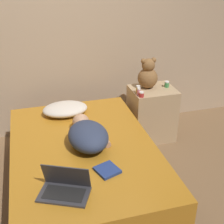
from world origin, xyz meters
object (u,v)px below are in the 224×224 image
Objects in this scene: bottle_green at (167,84)px; laptop at (65,187)px; person_lying at (88,134)px; book at (107,170)px; teddy_bear at (148,75)px; bottle_red at (141,94)px; bottle_pink at (139,92)px; pillow at (65,109)px; bottle_amber at (138,90)px.

laptop is at bearing -136.84° from bottle_green.
person_lying reaches higher than book.
bottle_red is (-0.16, -0.23, -0.12)m from teddy_bear.
person_lying is at bearing -140.25° from bottle_pink.
teddy_bear is 0.31m from bottle_red.
book is at bearing -82.97° from person_lying.
pillow is 6.59× the size of bottle_green.
person_lying is 1.17m from teddy_bear.
bottle_pink is (-0.17, -0.18, -0.11)m from teddy_bear.
bottle_green is 0.39m from bottle_amber.
person_lying is 1.81× the size of teddy_bear.
bottle_pink is 0.39× the size of book.
book is (-0.80, -1.19, -0.30)m from teddy_bear.
pillow is 0.66m from person_lying.
teddy_bear is at bearing 39.47° from person_lying.
bottle_pink reaches higher than bottle_red.
laptop is 1.17× the size of teddy_bear.
teddy_bear is (0.87, 0.76, 0.21)m from person_lying.
bottle_pink is at bearing 58.13° from book.
bottle_green is at bearing 31.23° from person_lying.
bottle_amber is (0.82, -0.02, 0.14)m from pillow.
laptop is 4.64× the size of bottle_amber.
bottle_amber reaches higher than pillow.
bottle_amber is at bearing -141.23° from teddy_bear.
bottle_green reaches higher than person_lying.
pillow is 0.75× the size of person_lying.
book is at bearing -131.96° from bottle_green.
laptop is 6.91× the size of bottle_red.
bottle_pink is (0.69, 0.58, 0.10)m from person_lying.
bottle_red is at bearing -89.56° from bottle_amber.
bottle_pink reaches higher than person_lying.
pillow is 0.82m from bottle_pink.
bottle_green is at bearing 25.51° from bottle_red.
pillow is 0.84m from bottle_red.
bottle_green is at bearing 2.71° from pillow.
teddy_bear is at bearing 38.77° from bottle_amber.
laptop is 1.90m from bottle_green.
person_lying is 2.90× the size of book.
bottle_red is at bearing -8.68° from pillow.
teddy_bear is 4.88× the size of bottle_green.
laptop is at bearing -156.29° from book.
book is (-0.63, -1.01, -0.19)m from bottle_pink.
pillow is at bearing 99.46° from book.
book is (0.36, 0.16, -0.04)m from laptop.
bottle_amber is at bearing 76.73° from bottle_pink.
book is at bearing -121.09° from bottle_amber.
bottle_amber is 0.40× the size of book.
laptop reaches higher than person_lying.
person_lying is at bearing -138.85° from teddy_bear.
laptop is 0.39m from book.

